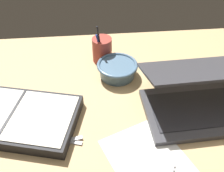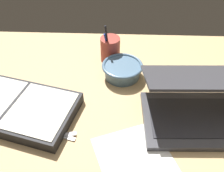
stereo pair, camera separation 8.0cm
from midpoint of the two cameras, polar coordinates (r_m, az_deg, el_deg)
desk_top at (r=81.80cm, az=2.71°, el=-7.08°), size 140.00×100.00×2.00cm
laptop at (r=83.23cm, az=22.26°, el=-4.10°), size 36.20×30.01×16.59cm
bowl at (r=93.19cm, az=4.84°, el=3.67°), size 15.28×15.28×5.44cm
pen_cup at (r=99.98cm, az=1.89°, el=8.31°), size 7.73×7.73×16.30cm
planner at (r=84.77cm, az=-18.84°, el=-4.76°), size 42.92×30.83×4.22cm
scissors at (r=77.19cm, az=-12.04°, el=-10.92°), size 12.67×6.40×0.80cm
paper_sheet_front at (r=70.75cm, az=9.85°, el=-18.30°), size 28.40×32.41×0.16cm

